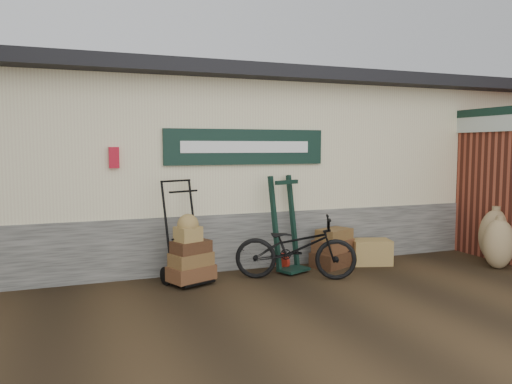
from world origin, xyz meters
The scene contains 10 objects.
ground centered at (0.00, 0.00, 0.00)m, with size 80.00×80.00×0.00m, color black.
station_building centered at (-0.01, 2.74, 1.61)m, with size 14.40×4.10×3.20m.
brick_outbuilding centered at (4.70, 1.19, 1.30)m, with size 1.71×4.51×2.62m.
porter_trolley centered at (-1.39, 0.58, 0.75)m, with size 0.75×0.57×1.51m, color black, non-canonical shape.
green_barrow centered at (0.25, 0.66, 0.75)m, with size 0.54×0.46×1.50m, color black, non-canonical shape.
suitcase_stack centered at (1.10, 0.68, 0.31)m, with size 0.71×0.44×0.63m, color #3B2013, non-canonical shape.
wicker_hamper centered at (1.77, 0.58, 0.21)m, with size 0.63×0.41×0.41m, color olive.
bicycle centered at (0.19, 0.18, 0.52)m, with size 1.79×0.62×1.04m, color black.
burlap_sack_left centered at (3.85, 0.00, 0.45)m, with size 0.56×0.47×0.89m, color #8E6D4C.
burlap_sack_right centered at (3.51, -0.40, 0.40)m, with size 0.50×0.42×0.80m, color #8E6D4C.
Camera 1 is at (-2.93, -6.39, 1.96)m, focal length 35.00 mm.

